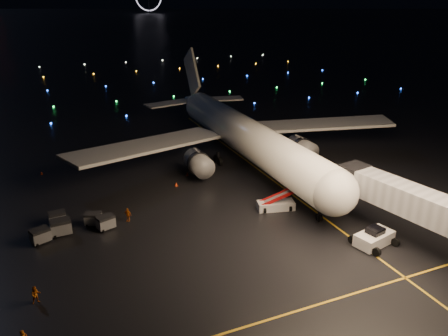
% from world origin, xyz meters
% --- Properties ---
extents(ground, '(2000.00, 2000.00, 0.00)m').
position_xyz_m(ground, '(0.00, 300.00, 0.00)').
color(ground, black).
rests_on(ground, ground).
extents(lane_centre, '(0.25, 80.00, 0.02)m').
position_xyz_m(lane_centre, '(12.00, 15.00, 0.01)').
color(lane_centre, gold).
rests_on(lane_centre, ground).
extents(lane_cross, '(60.00, 0.25, 0.02)m').
position_xyz_m(lane_cross, '(-5.00, -10.00, 0.01)').
color(lane_cross, gold).
rests_on(lane_cross, ground).
extents(airliner, '(56.51, 53.72, 15.91)m').
position_xyz_m(airliner, '(11.12, 27.29, 7.95)').
color(airliner, silver).
rests_on(airliner, ground).
extents(pushback_tug, '(4.81, 3.23, 2.10)m').
position_xyz_m(pushback_tug, '(13.32, -3.94, 1.05)').
color(pushback_tug, silver).
rests_on(pushback_tug, ground).
extents(belt_loader, '(7.14, 3.50, 3.34)m').
position_xyz_m(belt_loader, '(7.71, 7.84, 1.67)').
color(belt_loader, silver).
rests_on(belt_loader, ground).
extents(crew_b, '(0.93, 0.77, 1.71)m').
position_xyz_m(crew_b, '(-20.91, 0.06, 0.85)').
color(crew_b, orange).
rests_on(crew_b, ground).
extents(crew_c, '(1.02, 1.03, 1.75)m').
position_xyz_m(crew_c, '(-10.35, 12.06, 0.88)').
color(crew_c, orange).
rests_on(crew_c, ground).
extents(safety_cone_0, '(0.48, 0.48, 0.55)m').
position_xyz_m(safety_cone_0, '(-1.82, 19.94, 0.27)').
color(safety_cone_0, '#F44212').
rests_on(safety_cone_0, ground).
extents(safety_cone_1, '(0.43, 0.43, 0.47)m').
position_xyz_m(safety_cone_1, '(5.15, 26.58, 0.23)').
color(safety_cone_1, '#F44212').
rests_on(safety_cone_1, ground).
extents(safety_cone_2, '(0.49, 0.49, 0.53)m').
position_xyz_m(safety_cone_2, '(0.88, 22.98, 0.27)').
color(safety_cone_2, '#F44212').
rests_on(safety_cone_2, ground).
extents(safety_cone_3, '(0.51, 0.51, 0.45)m').
position_xyz_m(safety_cone_3, '(-19.51, 32.25, 0.23)').
color(safety_cone_3, '#F44212').
rests_on(safety_cone_3, ground).
extents(taxiway_lights, '(164.00, 92.00, 0.36)m').
position_xyz_m(taxiway_lights, '(0.00, 106.00, 0.18)').
color(taxiway_lights, black).
rests_on(taxiway_lights, ground).
extents(baggage_cart_0, '(2.29, 1.90, 1.67)m').
position_xyz_m(baggage_cart_0, '(-13.12, 11.18, 0.83)').
color(baggage_cart_0, gray).
rests_on(baggage_cart_0, ground).
extents(baggage_cart_1, '(2.18, 1.88, 1.56)m').
position_xyz_m(baggage_cart_1, '(-14.31, 12.74, 0.78)').
color(baggage_cart_1, gray).
rests_on(baggage_cart_1, ground).
extents(baggage_cart_2, '(2.33, 1.72, 1.88)m').
position_xyz_m(baggage_cart_2, '(-18.02, 11.81, 0.94)').
color(baggage_cart_2, gray).
rests_on(baggage_cart_2, ground).
extents(baggage_cart_3, '(2.33, 1.99, 1.67)m').
position_xyz_m(baggage_cart_3, '(-20.23, 10.90, 0.83)').
color(baggage_cart_3, gray).
rests_on(baggage_cart_3, ground).
extents(baggage_cart_4, '(1.97, 1.44, 1.61)m').
position_xyz_m(baggage_cart_4, '(-18.22, 14.55, 0.80)').
color(baggage_cart_4, gray).
rests_on(baggage_cart_4, ground).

